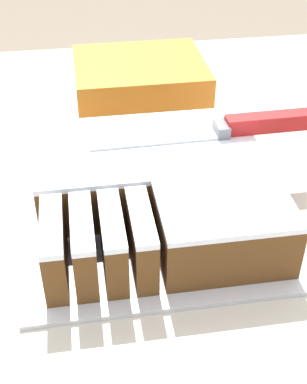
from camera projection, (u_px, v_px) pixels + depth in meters
The scene contains 4 objects.
cake_board at pixel (154, 217), 0.67m from camera, with size 0.32×0.31×0.01m.
cake at pixel (157, 189), 0.65m from camera, with size 0.28×0.27×0.07m.
knife at pixel (245, 126), 0.69m from camera, with size 0.30×0.03×0.02m.
storage_box at pixel (140, 84), 0.89m from camera, with size 0.21×0.18×0.08m.
Camera 1 is at (-0.13, -0.56, 1.31)m, focal length 50.00 mm.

